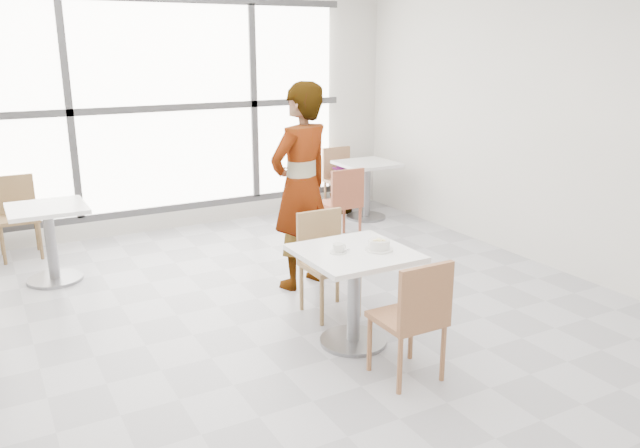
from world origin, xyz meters
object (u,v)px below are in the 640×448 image
bg_chair_right_near (343,199)px  coffee_cup (339,249)px  bg_table_right (367,182)px  bg_chair_left_far (16,211)px  main_table (354,279)px  chair_far (325,255)px  person (301,187)px  chair_near (415,313)px  bg_table_left (50,233)px  bg_chair_right_far (340,175)px  oatmeal_bowl (379,245)px  plant_right (342,189)px

bg_chair_right_near → coffee_cup: bearing=58.3°
bg_table_right → bg_chair_left_far: (-4.14, 0.55, 0.01)m
main_table → bg_chair_right_near: bearing=60.9°
chair_far → person: person is taller
chair_near → bg_table_right: 4.21m
chair_near → bg_chair_right_near: bearing=-112.4°
coffee_cup → bg_table_left: coffee_cup is taller
bg_chair_right_near → bg_chair_right_far: (0.69, 1.22, 0.00)m
person → chair_far: bearing=63.1°
coffee_cup → bg_chair_left_far: (-1.94, 3.54, -0.28)m
chair_far → bg_chair_right_far: size_ratio=1.00×
chair_near → coffee_cup: size_ratio=5.47×
chair_far → bg_chair_left_far: 3.63m
coffee_cup → person: (0.34, 1.26, 0.18)m
oatmeal_bowl → bg_table_left: (-2.01, 2.62, -0.31)m
bg_table_right → bg_chair_left_far: bg_chair_left_far is taller
bg_table_left → bg_chair_right_far: bg_chair_right_far is taller
coffee_cup → main_table: bearing=-9.6°
bg_chair_right_far → plant_right: (-0.02, -0.09, -0.18)m
chair_near → bg_table_right: size_ratio=1.16×
oatmeal_bowl → bg_table_right: size_ratio=0.28×
oatmeal_bowl → plant_right: bearing=62.9°
plant_right → bg_table_left: bearing=-167.1°
main_table → plant_right: (1.95, 3.42, -0.20)m
chair_far → bg_chair_right_far: 3.40m
oatmeal_bowl → plant_right: (1.79, 3.50, -0.47)m
person → bg_table_right: (1.85, 1.72, -0.47)m
bg_table_left → chair_far: bearing=-43.9°
chair_near → bg_chair_left_far: (-2.11, 4.24, 0.00)m
main_table → coffee_cup: (-0.13, 0.02, 0.26)m
bg_table_left → bg_chair_right_near: bearing=-4.7°
plant_right → bg_table_right: bearing=-73.5°
chair_near → chair_far: bearing=-92.9°
chair_far → plant_right: 3.32m
bg_chair_left_far → plant_right: 4.02m
chair_far → oatmeal_bowl: size_ratio=4.14×
chair_near → coffee_cup: (-0.18, 0.70, 0.28)m
chair_far → bg_chair_left_far: bearing=126.9°
chair_far → bg_table_right: 3.06m
main_table → bg_chair_right_far: (1.97, 3.51, -0.02)m
bg_chair_left_far → chair_near: bearing=-63.5°
bg_chair_right_far → chair_far: bearing=-122.9°
main_table → chair_near: size_ratio=0.92×
bg_chair_left_far → person: bearing=-44.9°
main_table → coffee_cup: bearing=170.4°
person → bg_chair_left_far: size_ratio=2.20×
coffee_cup → bg_chair_right_far: size_ratio=0.18×
chair_far → person: 0.79m
main_table → chair_far: 0.66m
main_table → bg_table_right: (2.07, 3.01, -0.04)m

